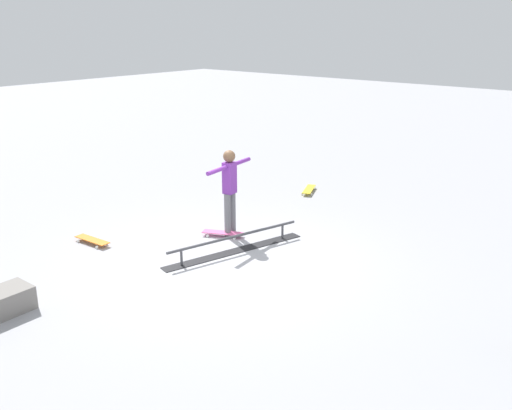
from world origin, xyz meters
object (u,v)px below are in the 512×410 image
object	(u,v)px
skater_main	(230,187)
loose_skateboard_orange	(92,240)
grind_rail	(235,244)
skateboard_main	(223,233)
loose_skateboard_yellow	(309,189)

from	to	relation	value
skater_main	loose_skateboard_orange	xyz separation A→B (m)	(2.01, -1.71, -0.92)
skater_main	grind_rail	bearing A→B (deg)	40.36
grind_rail	skateboard_main	world-z (taller)	grind_rail
skater_main	loose_skateboard_yellow	xyz separation A→B (m)	(-3.41, -0.46, -0.92)
grind_rail	skater_main	xyz separation A→B (m)	(-0.58, -0.63, 0.86)
loose_skateboard_yellow	grind_rail	bearing A→B (deg)	-8.69
grind_rail	loose_skateboard_orange	world-z (taller)	grind_rail
grind_rail	skater_main	bearing A→B (deg)	-116.99
loose_skateboard_orange	skater_main	bearing A→B (deg)	45.97
grind_rail	loose_skateboard_yellow	size ratio (longest dim) A/B	3.53
skater_main	loose_skateboard_yellow	world-z (taller)	skater_main
skateboard_main	grind_rail	bearing A→B (deg)	-57.03
grind_rail	loose_skateboard_yellow	xyz separation A→B (m)	(-3.98, -1.09, -0.06)
skateboard_main	loose_skateboard_orange	xyz separation A→B (m)	(1.85, -1.65, 0.00)
skateboard_main	loose_skateboard_yellow	bearing A→B (deg)	70.28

